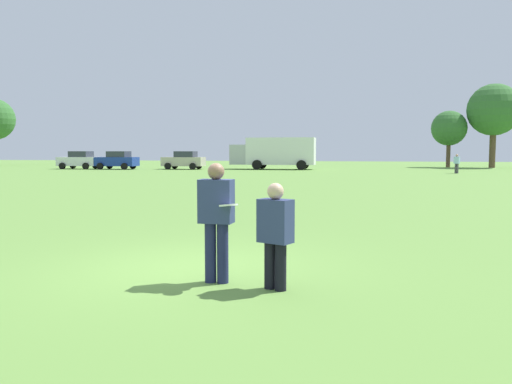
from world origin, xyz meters
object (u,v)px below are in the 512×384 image
parked_car_mid_left (117,160)px  traffic_cone (220,201)px  player_defender (275,231)px  frisbee (228,205)px  box_truck (275,152)px  player_thrower (216,216)px  parked_car_near_left (79,160)px  parked_car_center (184,160)px  bystander_sideline_watcher (457,163)px

parked_car_mid_left → traffic_cone: bearing=-59.3°
player_defender → parked_car_mid_left: bearing=118.1°
traffic_cone → parked_car_mid_left: bearing=120.7°
frisbee → box_truck: 45.00m
player_thrower → frisbee: (0.23, -0.21, 0.18)m
player_defender → parked_car_near_left: 49.55m
player_defender → traffic_cone: 10.50m
traffic_cone → parked_car_mid_left: size_ratio=0.11×
player_defender → parked_car_near_left: size_ratio=0.36×
player_thrower → parked_car_near_left: 48.88m
traffic_cone → parked_car_near_left: bearing=125.9°
player_defender → parked_car_center: bearing=110.0°
player_defender → parked_car_mid_left: 47.43m
parked_car_center → box_truck: bearing=9.9°
traffic_cone → box_truck: box_truck is taller
player_thrower → parked_car_mid_left: bearing=117.2°
player_thrower → frisbee: bearing=-41.8°
parked_car_center → box_truck: 9.25m
player_defender → frisbee: bearing=178.7°
parked_car_near_left → bystander_sideline_watcher: (36.18, -3.60, -0.02)m
box_truck → player_thrower: bearing=-82.7°
parked_car_near_left → frisbee: bearing=-58.3°
box_truck → player_defender: bearing=-81.6°
player_thrower → frisbee: size_ratio=6.47×
player_defender → traffic_cone: player_defender is taller
player_thrower → parked_car_mid_left: parked_car_mid_left is taller
box_truck → parked_car_mid_left: bearing=-170.0°
parked_car_near_left → bystander_sideline_watcher: 36.35m
player_thrower → parked_car_mid_left: size_ratio=0.42×
bystander_sideline_watcher → player_thrower: bearing=-105.6°
traffic_cone → parked_car_center: size_ratio=0.11×
parked_car_center → player_thrower: bearing=-71.0°
traffic_cone → box_truck: (-3.21, 34.70, 1.52)m
player_thrower → traffic_cone: player_thrower is taller
player_defender → frisbee: size_ratio=5.50×
player_defender → parked_car_mid_left: (-22.33, 41.85, 0.09)m
parked_car_near_left → parked_car_center: size_ratio=1.00×
player_defender → bystander_sideline_watcher: bystander_sideline_watcher is taller
traffic_cone → parked_car_mid_left: 37.13m
box_truck → bystander_sideline_watcher: size_ratio=5.32×
player_defender → box_truck: box_truck is taller
frisbee → parked_car_center: size_ratio=0.06×
parked_car_near_left → parked_car_mid_left: size_ratio=1.00×
frisbee → parked_car_center: 45.56m
parked_car_near_left → parked_car_mid_left: bearing=-0.4°
parked_car_center → bystander_sideline_watcher: 25.78m
player_thrower → traffic_cone: bearing=104.2°
frisbee → traffic_cone: 10.32m
frisbee → parked_car_near_left: parked_car_near_left is taller
player_thrower → parked_car_mid_left: 46.81m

